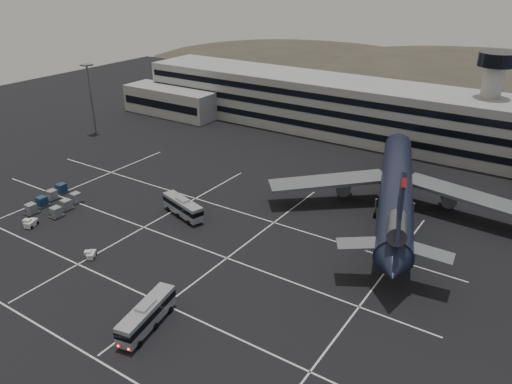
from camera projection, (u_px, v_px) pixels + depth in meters
ground at (153, 247)px, 80.78m from camera, size 260.00×260.00×0.00m
lane_markings at (160, 247)px, 80.86m from camera, size 90.00×55.62×0.01m
terminal at (331, 106)px, 133.22m from camera, size 125.00×26.00×24.00m
hills at (479, 106)px, 205.57m from camera, size 352.00×180.00×44.00m
lightpole_left at (90, 89)px, 129.85m from camera, size 2.40×2.40×18.28m
trijet_main at (396, 190)px, 88.58m from camera, size 45.09×56.24×18.08m
bus_near at (147, 314)px, 62.35m from camera, size 4.26×10.43×3.59m
bus_far at (183, 206)px, 89.91m from camera, size 10.26×5.07×3.53m
tug_a at (31, 223)px, 86.78m from camera, size 2.22×2.73×1.53m
tug_b at (91, 255)px, 77.68m from camera, size 2.12×2.29×1.27m
uld_cluster at (55, 201)px, 94.21m from camera, size 10.59×11.66×1.93m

